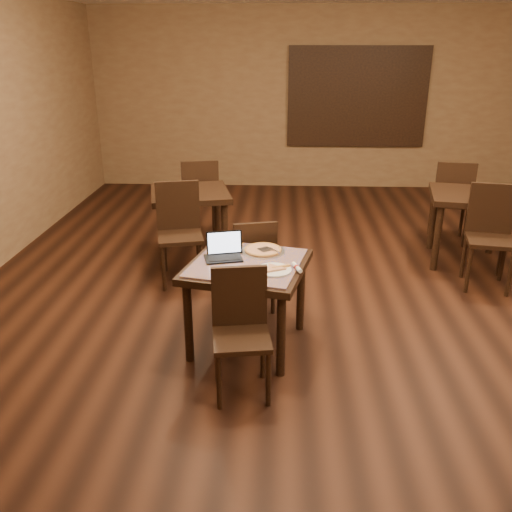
{
  "coord_description": "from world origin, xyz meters",
  "views": [
    {
      "loc": [
        -0.78,
        -4.58,
        2.44
      ],
      "look_at": [
        -0.96,
        -0.6,
        0.85
      ],
      "focal_mm": 38.0,
      "sensor_mm": 36.0,
      "label": 1
    }
  ],
  "objects_px": {
    "pizza_pan": "(263,251)",
    "other_table_a_chair_far": "(452,198)",
    "other_table_b": "(190,203)",
    "other_table_b_chair_near": "(179,226)",
    "chair_main_near": "(241,324)",
    "tiled_table": "(247,273)",
    "other_table_b_chair_far": "(200,195)",
    "laptop": "(224,251)",
    "other_table_a": "(470,205)",
    "other_table_a_chair_near": "(490,230)",
    "chair_main_far": "(253,260)"
  },
  "relations": [
    {
      "from": "pizza_pan",
      "to": "other_table_a_chair_far",
      "type": "relative_size",
      "value": 0.35
    },
    {
      "from": "other_table_b",
      "to": "other_table_b_chair_near",
      "type": "distance_m",
      "value": 0.63
    },
    {
      "from": "chair_main_near",
      "to": "pizza_pan",
      "type": "distance_m",
      "value": 0.9
    },
    {
      "from": "tiled_table",
      "to": "other_table_b_chair_near",
      "type": "distance_m",
      "value": 1.57
    },
    {
      "from": "other_table_b_chair_far",
      "to": "chair_main_near",
      "type": "bearing_deg",
      "value": 89.8
    },
    {
      "from": "laptop",
      "to": "other_table_a",
      "type": "bearing_deg",
      "value": 21.38
    },
    {
      "from": "other_table_a_chair_near",
      "to": "other_table_b",
      "type": "distance_m",
      "value": 3.29
    },
    {
      "from": "tiled_table",
      "to": "other_table_a",
      "type": "relative_size",
      "value": 1.07
    },
    {
      "from": "tiled_table",
      "to": "laptop",
      "type": "bearing_deg",
      "value": 167.08
    },
    {
      "from": "chair_main_far",
      "to": "other_table_a",
      "type": "height_order",
      "value": "chair_main_far"
    },
    {
      "from": "other_table_a",
      "to": "other_table_b_chair_far",
      "type": "relative_size",
      "value": 0.97
    },
    {
      "from": "chair_main_near",
      "to": "chair_main_far",
      "type": "distance_m",
      "value": 1.24
    },
    {
      "from": "other_table_a_chair_far",
      "to": "other_table_b_chair_near",
      "type": "distance_m",
      "value": 3.47
    },
    {
      "from": "chair_main_near",
      "to": "pizza_pan",
      "type": "bearing_deg",
      "value": 72.76
    },
    {
      "from": "chair_main_far",
      "to": "pizza_pan",
      "type": "height_order",
      "value": "chair_main_far"
    },
    {
      "from": "other_table_b",
      "to": "other_table_a",
      "type": "bearing_deg",
      "value": -12.79
    },
    {
      "from": "other_table_b_chair_near",
      "to": "other_table_b_chair_far",
      "type": "relative_size",
      "value": 1.0
    },
    {
      "from": "laptop",
      "to": "other_table_b_chair_near",
      "type": "distance_m",
      "value": 1.41
    },
    {
      "from": "tiled_table",
      "to": "chair_main_near",
      "type": "bearing_deg",
      "value": -77.96
    },
    {
      "from": "pizza_pan",
      "to": "other_table_a_chair_near",
      "type": "distance_m",
      "value": 2.6
    },
    {
      "from": "other_table_a_chair_far",
      "to": "chair_main_far",
      "type": "bearing_deg",
      "value": 50.43
    },
    {
      "from": "other_table_b_chair_near",
      "to": "other_table_a_chair_far",
      "type": "bearing_deg",
      "value": 8.28
    },
    {
      "from": "chair_main_far",
      "to": "other_table_b",
      "type": "xyz_separation_m",
      "value": [
        -0.8,
        1.35,
        0.16
      ]
    },
    {
      "from": "pizza_pan",
      "to": "other_table_a",
      "type": "distance_m",
      "value": 2.91
    },
    {
      "from": "laptop",
      "to": "pizza_pan",
      "type": "height_order",
      "value": "laptop"
    },
    {
      "from": "other_table_a",
      "to": "other_table_a_chair_far",
      "type": "distance_m",
      "value": 0.63
    },
    {
      "from": "chair_main_near",
      "to": "other_table_a_chair_far",
      "type": "bearing_deg",
      "value": 44.69
    },
    {
      "from": "laptop",
      "to": "other_table_b_chair_near",
      "type": "relative_size",
      "value": 0.32
    },
    {
      "from": "pizza_pan",
      "to": "tiled_table",
      "type": "bearing_deg",
      "value": -116.57
    },
    {
      "from": "other_table_a_chair_far",
      "to": "pizza_pan",
      "type": "bearing_deg",
      "value": 56.61
    },
    {
      "from": "chair_main_far",
      "to": "other_table_b_chair_far",
      "type": "height_order",
      "value": "other_table_b_chair_far"
    },
    {
      "from": "laptop",
      "to": "other_table_b_chair_far",
      "type": "bearing_deg",
      "value": 88.22
    },
    {
      "from": "chair_main_near",
      "to": "other_table_a",
      "type": "relative_size",
      "value": 0.91
    },
    {
      "from": "chair_main_near",
      "to": "other_table_a_chair_near",
      "type": "xyz_separation_m",
      "value": [
        2.47,
        2.0,
        0.07
      ]
    },
    {
      "from": "other_table_a_chair_near",
      "to": "other_table_b",
      "type": "height_order",
      "value": "other_table_a_chair_near"
    },
    {
      "from": "chair_main_far",
      "to": "other_table_a",
      "type": "xyz_separation_m",
      "value": [
        2.42,
        1.38,
        0.16
      ]
    },
    {
      "from": "other_table_b_chair_far",
      "to": "other_table_a",
      "type": "bearing_deg",
      "value": 156.18
    },
    {
      "from": "laptop",
      "to": "other_table_b_chair_far",
      "type": "height_order",
      "value": "other_table_b_chair_far"
    },
    {
      "from": "chair_main_near",
      "to": "other_table_b_chair_far",
      "type": "bearing_deg",
      "value": 94.67
    },
    {
      "from": "laptop",
      "to": "other_table_b",
      "type": "relative_size",
      "value": 0.32
    },
    {
      "from": "chair_main_near",
      "to": "other_table_b",
      "type": "relative_size",
      "value": 0.89
    },
    {
      "from": "pizza_pan",
      "to": "laptop",
      "type": "bearing_deg",
      "value": -156.06
    },
    {
      "from": "other_table_b_chair_near",
      "to": "laptop",
      "type": "bearing_deg",
      "value": -77.5
    },
    {
      "from": "tiled_table",
      "to": "other_table_a_chair_near",
      "type": "distance_m",
      "value": 2.82
    },
    {
      "from": "chair_main_near",
      "to": "other_table_a",
      "type": "height_order",
      "value": "chair_main_near"
    },
    {
      "from": "tiled_table",
      "to": "pizza_pan",
      "type": "bearing_deg",
      "value": 76.6
    },
    {
      "from": "tiled_table",
      "to": "other_table_a_chair_near",
      "type": "bearing_deg",
      "value": 42.52
    },
    {
      "from": "other_table_a_chair_near",
      "to": "other_table_a_chair_far",
      "type": "distance_m",
      "value": 1.25
    },
    {
      "from": "laptop",
      "to": "other_table_a_chair_far",
      "type": "relative_size",
      "value": 0.32
    },
    {
      "from": "other_table_a_chair_far",
      "to": "other_table_a_chair_near",
      "type": "bearing_deg",
      "value": 102.08
    }
  ]
}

